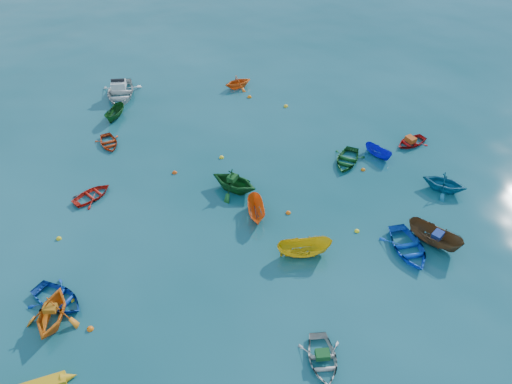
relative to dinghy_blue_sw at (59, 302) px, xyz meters
name	(u,v)px	position (x,y,z in m)	size (l,w,h in m)	color
ground	(291,246)	(13.25, -1.59, 0.00)	(160.00, 160.00, 0.00)	#0A4048
dinghy_blue_sw	(59,302)	(0.00, 0.00, 0.00)	(2.32, 3.25, 0.67)	#0D3CA9
dinghy_white_near	(322,362)	(11.03, -9.00, 0.00)	(2.09, 2.92, 0.61)	beige
sampan_brown_mid	(432,244)	(21.09, -4.99, 0.00)	(1.30, 3.44, 1.33)	#50361D
dinghy_blue_se	(407,251)	(19.36, -4.83, 0.00)	(2.62, 3.66, 0.76)	blue
dinghy_orange_w	(55,321)	(-0.36, -1.15, 0.00)	(2.74, 3.17, 1.67)	orange
sampan_yellow_mid	(304,255)	(13.60, -2.54, 0.00)	(1.22, 3.23, 1.25)	gold
dinghy_green_e	(346,162)	(20.84, 4.11, 0.00)	(2.25, 3.15, 0.65)	#145721
dinghy_cyan_se	(442,190)	(25.04, -1.31, 0.00)	(2.47, 2.87, 1.51)	#166488
dinghy_red_nw	(93,197)	(3.33, 7.95, 0.00)	(1.93, 2.70, 0.56)	red
sampan_orange_n	(256,215)	(12.50, 1.71, 0.00)	(1.05, 2.79, 1.08)	orange
dinghy_green_n	(234,190)	(12.19, 4.65, 0.00)	(2.83, 3.28, 1.73)	#14561F
dinghy_red_ne	(410,144)	(26.55, 4.04, 0.00)	(1.88, 2.63, 0.55)	red
sampan_blue_far	(377,156)	(23.33, 3.78, 0.00)	(0.87, 2.31, 0.90)	#0E11B9
dinghy_red_far	(109,145)	(5.63, 13.60, 0.00)	(1.84, 2.57, 0.53)	#B9350F
dinghy_orange_far	(238,88)	(18.07, 17.67, 0.00)	(2.12, 2.46, 1.29)	orange
sampan_green_far	(116,118)	(6.96, 17.16, 0.00)	(0.99, 2.62, 1.01)	#104817
motorboat_white	(121,96)	(8.14, 20.50, 0.00)	(3.41, 4.77, 1.59)	silver
tarp_green_a	(322,355)	(11.06, -8.91, 0.47)	(0.68, 0.52, 0.33)	#134E1F
tarp_blue_a	(438,235)	(21.15, -5.13, 0.84)	(0.70, 0.53, 0.34)	navy
tarp_orange_a	(50,308)	(-0.34, -1.11, 0.99)	(0.64, 0.48, 0.31)	#B46512
tarp_green_b	(232,178)	(12.13, 4.73, 1.03)	(0.67, 0.51, 0.33)	#124919
tarp_orange_b	(411,139)	(26.45, 4.03, 0.45)	(0.75, 0.57, 0.36)	#BE4713
buoy_or_a	(90,329)	(1.21, -2.44, 0.00)	(0.35, 0.35, 0.35)	orange
buoy_ye_a	(357,231)	(17.54, -2.22, 0.00)	(0.31, 0.31, 0.31)	yellow
buoy_or_b	(288,213)	(14.46, 1.05, 0.00)	(0.34, 0.34, 0.34)	orange
buoy_ye_b	(72,300)	(0.66, -0.17, 0.00)	(0.33, 0.33, 0.33)	yellow
buoy_or_c	(175,173)	(9.09, 8.14, 0.00)	(0.36, 0.36, 0.36)	#D0430B
buoy_ye_c	(222,158)	(12.78, 8.43, 0.00)	(0.34, 0.34, 0.34)	yellow
buoy_or_d	(363,170)	(21.41, 2.82, 0.00)	(0.32, 0.32, 0.32)	orange
buoy_ye_d	(59,239)	(0.69, 4.87, 0.00)	(0.33, 0.33, 0.33)	yellow
buoy_or_e	(249,97)	(18.28, 15.64, 0.00)	(0.38, 0.38, 0.38)	orange
buoy_ye_e	(286,107)	(20.44, 12.92, 0.00)	(0.38, 0.38, 0.38)	yellow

